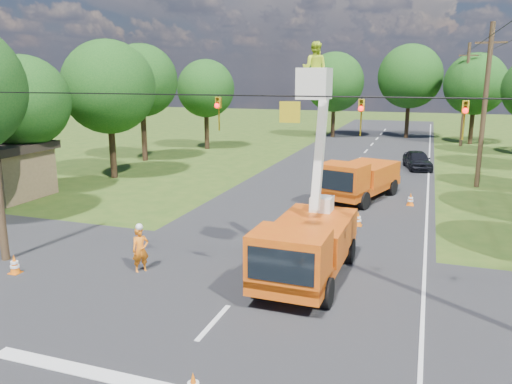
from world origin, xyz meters
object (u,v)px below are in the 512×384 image
at_px(ground_worker, 140,250).
at_px(tree_left_e, 141,81).
at_px(tree_left_d, 109,87).
at_px(tree_far_a, 334,82).
at_px(distant_car, 417,160).
at_px(traffic_cone_3, 358,219).
at_px(tree_far_c, 476,84).
at_px(traffic_cone_2, 328,248).
at_px(traffic_cone_6, 410,199).
at_px(tree_far_b, 410,76).
at_px(tree_left_c, 24,102).
at_px(traffic_cone_4, 15,265).
at_px(tree_left_f, 206,89).
at_px(second_truck, 359,179).
at_px(bucket_truck, 307,234).
at_px(pole_right_mid, 485,105).
at_px(pole_right_far, 465,94).

relative_size(ground_worker, tree_left_e, 0.18).
height_order(tree_left_d, tree_far_a, tree_far_a).
height_order(distant_car, traffic_cone_3, distant_car).
bearing_deg(tree_far_a, tree_far_c, -3.95).
distance_m(traffic_cone_2, tree_left_e, 26.46).
relative_size(traffic_cone_6, tree_far_b, 0.07).
distance_m(tree_left_c, tree_far_c, 42.02).
bearing_deg(traffic_cone_4, distant_car, 63.81).
relative_size(traffic_cone_3, tree_left_f, 0.08).
xyz_separation_m(traffic_cone_3, tree_far_b, (0.44, 36.15, 6.45)).
xyz_separation_m(second_truck, tree_left_f, (-16.67, 16.11, 4.45)).
bearing_deg(traffic_cone_2, ground_worker, -148.05).
bearing_deg(tree_left_d, ground_worker, -52.46).
bearing_deg(tree_left_e, tree_left_c, -88.68).
height_order(bucket_truck, tree_left_d, tree_left_d).
bearing_deg(bucket_truck, pole_right_mid, 70.75).
bearing_deg(bucket_truck, traffic_cone_3, 84.56).
xyz_separation_m(traffic_cone_3, pole_right_far, (5.94, 31.15, 4.75)).
bearing_deg(tree_far_c, bucket_truck, -100.94).
bearing_deg(second_truck, traffic_cone_6, 10.88).
height_order(second_truck, ground_worker, second_truck).
relative_size(traffic_cone_6, tree_left_f, 0.08).
relative_size(ground_worker, distant_car, 0.40).
bearing_deg(tree_left_f, second_truck, -44.01).
xyz_separation_m(pole_right_mid, pole_right_far, (0.00, 20.00, 0.00)).
height_order(traffic_cone_4, tree_far_a, tree_far_a).
xyz_separation_m(tree_left_e, tree_far_b, (19.80, 23.00, 0.32)).
bearing_deg(traffic_cone_2, pole_right_mid, 67.34).
distance_m(pole_right_far, tree_left_d, 34.33).
xyz_separation_m(tree_left_d, tree_far_b, (18.00, 30.00, 0.68)).
bearing_deg(traffic_cone_2, tree_left_f, 123.29).
bearing_deg(traffic_cone_3, traffic_cone_4, -137.45).
bearing_deg(tree_left_c, tree_left_f, 85.37).
distance_m(pole_right_mid, tree_left_f, 25.36).
height_order(ground_worker, pole_right_far, pole_right_far).
bearing_deg(traffic_cone_4, tree_left_c, 130.09).
bearing_deg(traffic_cone_3, tree_left_e, 145.81).
bearing_deg(tree_left_c, distant_car, 37.32).
bearing_deg(bucket_truck, tree_far_c, 80.26).
xyz_separation_m(bucket_truck, tree_far_a, (-6.75, 41.12, 4.52)).
distance_m(bucket_truck, traffic_cone_3, 7.14).
distance_m(traffic_cone_2, tree_far_c, 38.74).
relative_size(distant_car, tree_far_b, 0.40).
distance_m(traffic_cone_3, traffic_cone_6, 5.21).
distance_m(traffic_cone_3, pole_right_mid, 13.50).
bearing_deg(traffic_cone_6, traffic_cone_2, -106.52).
relative_size(pole_right_far, tree_left_d, 1.08).
xyz_separation_m(bucket_truck, tree_left_e, (-18.55, 20.12, 4.83)).
height_order(distant_car, tree_left_f, tree_left_f).
xyz_separation_m(tree_far_b, tree_far_c, (6.50, -3.00, -0.75)).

